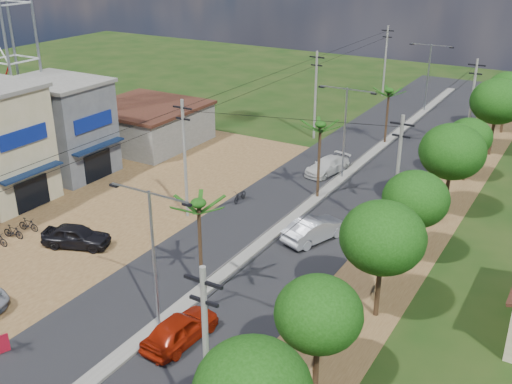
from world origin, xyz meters
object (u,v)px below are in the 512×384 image
car_red_near (180,329)px  car_white_far (327,166)px  car_parked_dark (76,236)px  car_silver_mid (315,230)px

car_red_near → car_white_far: 26.07m
car_parked_dark → car_red_near: bearing=-132.2°
car_silver_mid → car_parked_dark: size_ratio=1.08×
car_white_far → car_parked_dark: 22.92m
car_white_far → car_parked_dark: (-8.97, -21.10, 0.08)m
car_red_near → car_parked_dark: car_red_near is taller
car_silver_mid → car_red_near: bearing=104.8°
car_silver_mid → car_parked_dark: 16.23m
car_silver_mid → car_parked_dark: bearing=53.2°
car_silver_mid → car_white_far: 12.88m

